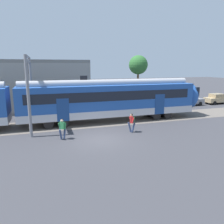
# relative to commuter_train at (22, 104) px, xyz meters

# --- Properties ---
(ground_plane) EXTENTS (160.00, 160.00, 0.00)m
(ground_plane) POSITION_rel_commuter_train_xyz_m (5.93, -5.54, -2.25)
(ground_plane) COLOR #38383D
(commuter_train) EXTENTS (38.05, 3.07, 4.73)m
(commuter_train) POSITION_rel_commuter_train_xyz_m (0.00, 0.00, 0.00)
(commuter_train) COLOR silver
(commuter_train) RESTS_ON ground
(pedestrian_green) EXTENTS (0.67, 0.54, 1.67)m
(pedestrian_green) POSITION_rel_commuter_train_xyz_m (3.21, -4.56, -1.26)
(pedestrian_green) COLOR navy
(pedestrian_green) RESTS_ON ground
(pedestrian_red) EXTENTS (0.61, 0.61, 1.67)m
(pedestrian_red) POSITION_rel_commuter_train_xyz_m (9.08, -4.49, -1.26)
(pedestrian_red) COLOR navy
(pedestrian_red) RESTS_ON ground
(parked_car_grey) EXTENTS (4.05, 1.85, 1.54)m
(parked_car_grey) POSITION_rel_commuter_train_xyz_m (22.19, 5.08, -1.47)
(parked_car_grey) COLOR gray
(parked_car_grey) RESTS_ON ground
(parked_car_tan) EXTENTS (4.06, 1.88, 1.54)m
(parked_car_tan) POSITION_rel_commuter_train_xyz_m (27.20, 5.10, -1.47)
(parked_car_tan) COLOR tan
(parked_car_tan) RESTS_ON ground
(catenary_gantry) EXTENTS (0.24, 6.64, 6.53)m
(catenary_gantry) POSITION_rel_commuter_train_xyz_m (0.82, 0.00, 2.06)
(catenary_gantry) COLOR gray
(catenary_gantry) RESTS_ON ground
(street_tree_right) EXTENTS (3.05, 3.05, 7.36)m
(street_tree_right) POSITION_rel_commuter_train_xyz_m (16.92, 11.66, 3.52)
(street_tree_right) COLOR brown
(street_tree_right) RESTS_ON ground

